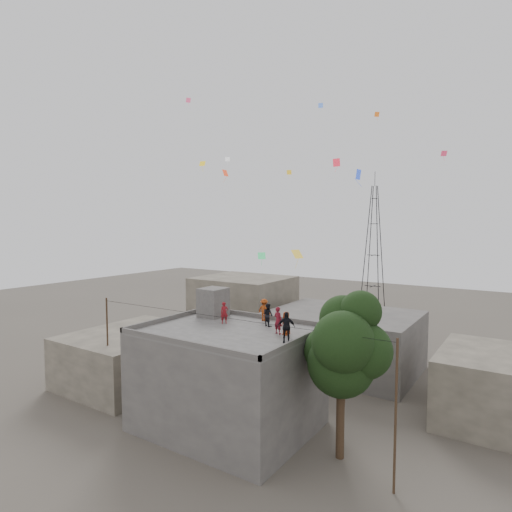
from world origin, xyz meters
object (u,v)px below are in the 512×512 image
at_px(person_red_adult, 278,320).
at_px(person_dark_adult, 286,327).
at_px(tree, 345,347).
at_px(stair_head_box, 213,302).
at_px(transmission_tower, 373,248).

relative_size(person_red_adult, person_dark_adult, 0.94).
xyz_separation_m(tree, person_dark_adult, (-3.02, -0.99, 0.85)).
bearing_deg(tree, person_dark_adult, -161.78).
relative_size(stair_head_box, person_red_adult, 1.24).
xyz_separation_m(tree, transmission_tower, (-11.37, 39.40, 2.97)).
bearing_deg(stair_head_box, person_dark_adult, -21.67).
distance_m(transmission_tower, person_dark_adult, 41.31).
height_order(stair_head_box, person_red_adult, stair_head_box).
relative_size(tree, person_red_adult, 5.64).
distance_m(transmission_tower, person_red_adult, 39.72).
bearing_deg(person_dark_adult, tree, -10.89).
bearing_deg(transmission_tower, person_red_adult, -79.78).
bearing_deg(person_dark_adult, transmission_tower, 72.57).
height_order(tree, transmission_tower, transmission_tower).
relative_size(stair_head_box, transmission_tower, 0.10).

